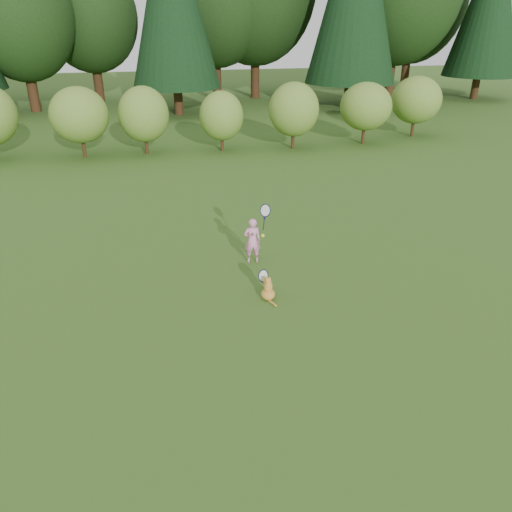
{
  "coord_description": "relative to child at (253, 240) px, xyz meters",
  "views": [
    {
      "loc": [
        -1.77,
        -7.99,
        4.97
      ],
      "look_at": [
        0.2,
        0.8,
        0.7
      ],
      "focal_mm": 35.0,
      "sensor_mm": 36.0,
      "label": 1
    }
  ],
  "objects": [
    {
      "name": "cat",
      "position": [
        -0.06,
        -1.66,
        -0.31
      ],
      "size": [
        0.36,
        0.63,
        0.64
      ],
      "rotation": [
        0.0,
        0.0,
        -0.11
      ],
      "color": "orange",
      "rests_on": "ground"
    },
    {
      "name": "tennis_ball",
      "position": [
        0.07,
        -0.68,
        0.37
      ],
      "size": [
        0.08,
        0.08,
        0.08
      ],
      "color": "yellow",
      "rests_on": "ground"
    },
    {
      "name": "child",
      "position": [
        0.0,
        0.0,
        0.0
      ],
      "size": [
        0.62,
        0.42,
        1.56
      ],
      "rotation": [
        0.0,
        0.0,
        3.06
      ],
      "color": "pink",
      "rests_on": "ground"
    },
    {
      "name": "ground",
      "position": [
        -0.39,
        -1.96,
        -0.55
      ],
      "size": [
        100.0,
        100.0,
        0.0
      ],
      "primitive_type": "plane",
      "color": "#244E16",
      "rests_on": "ground"
    },
    {
      "name": "shrub_row",
      "position": [
        -0.39,
        11.04,
        0.85
      ],
      "size": [
        28.0,
        3.0,
        2.8
      ],
      "primitive_type": null,
      "color": "olive",
      "rests_on": "ground"
    }
  ]
}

